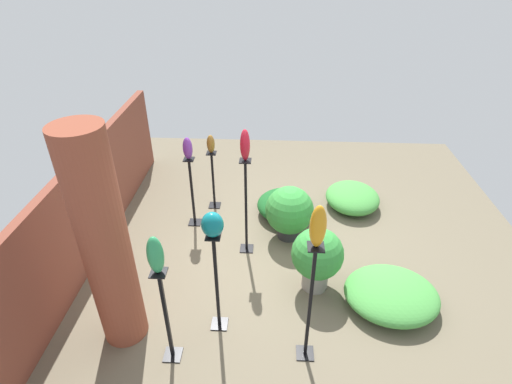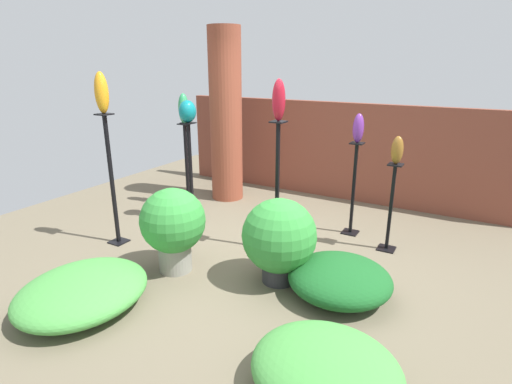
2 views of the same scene
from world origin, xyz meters
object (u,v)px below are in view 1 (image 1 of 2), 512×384
object	(u,v)px
art_vase_amber	(318,227)
art_vase_bronze	(211,144)
pedestal_violet	(192,195)
pedestal_amber	(309,309)
art_vase_jade	(155,255)
potted_plant_front_left	(289,211)
brick_pillar	(105,245)
pedestal_ruby	(246,211)
potted_plant_near_pillar	(317,256)
art_vase_ruby	(245,145)
art_vase_violet	(188,148)
pedestal_jade	(167,320)
pedestal_bronze	(213,183)
art_vase_teal	(212,225)
pedestal_teal	(217,287)

from	to	relation	value
art_vase_amber	art_vase_bronze	size ratio (longest dim) A/B	1.46
pedestal_violet	pedestal_amber	bearing A→B (deg)	-144.78
art_vase_amber	art_vase_jade	distance (m)	1.54
art_vase_bronze	potted_plant_front_left	xyz separation A→B (m)	(-0.80, -1.29, -0.73)
brick_pillar	potted_plant_front_left	bearing A→B (deg)	-45.62
pedestal_amber	pedestal_ruby	distance (m)	1.97
pedestal_ruby	potted_plant_near_pillar	bearing A→B (deg)	-126.31
art_vase_ruby	art_vase_violet	world-z (taller)	art_vase_ruby
pedestal_violet	art_vase_ruby	distance (m)	1.64
brick_pillar	pedestal_ruby	size ratio (longest dim) A/B	1.74
brick_pillar	art_vase_violet	xyz separation A→B (m)	(2.21, -0.42, 0.05)
brick_pillar	pedestal_jade	distance (m)	1.02
pedestal_violet	pedestal_bronze	size ratio (longest dim) A/B	1.14
art_vase_teal	brick_pillar	bearing A→B (deg)	97.55
art_vase_amber	art_vase_violet	distance (m)	3.00
pedestal_jade	potted_plant_front_left	distance (m)	2.62
pedestal_jade	brick_pillar	bearing A→B (deg)	63.76
art_vase_violet	pedestal_violet	bearing A→B (deg)	-90.00
brick_pillar	art_vase_ruby	size ratio (longest dim) A/B	5.97
pedestal_teal	potted_plant_near_pillar	world-z (taller)	pedestal_teal
brick_pillar	pedestal_bronze	size ratio (longest dim) A/B	2.53
art_vase_teal	art_vase_ruby	world-z (taller)	art_vase_ruby
brick_pillar	pedestal_teal	xyz separation A→B (m)	(0.15, -1.11, -0.69)
pedestal_amber	potted_plant_front_left	size ratio (longest dim) A/B	1.81
art_vase_teal	art_vase_ruby	size ratio (longest dim) A/B	0.64
brick_pillar	pedestal_amber	world-z (taller)	brick_pillar
pedestal_jade	pedestal_bronze	world-z (taller)	pedestal_jade
art_vase_ruby	potted_plant_front_left	world-z (taller)	art_vase_ruby
potted_plant_near_pillar	pedestal_violet	bearing A→B (deg)	54.56
pedestal_teal	pedestal_bronze	bearing A→B (deg)	9.28
pedestal_ruby	art_vase_violet	xyz separation A→B (m)	(0.63, 0.91, 0.67)
pedestal_violet	art_vase_teal	bearing A→B (deg)	-161.72
pedestal_amber	pedestal_bronze	bearing A→B (deg)	26.23
art_vase_teal	art_vase_jade	xyz separation A→B (m)	(-0.46, 0.47, -0.03)
art_vase_teal	art_vase_jade	size ratio (longest dim) A/B	0.66
brick_pillar	potted_plant_front_left	distance (m)	2.89
art_vase_teal	pedestal_bronze	bearing A→B (deg)	9.28
pedestal_amber	art_vase_amber	bearing A→B (deg)	0.00
art_vase_bronze	brick_pillar	bearing A→B (deg)	165.97
art_vase_amber	potted_plant_near_pillar	distance (m)	1.69
pedestal_bronze	potted_plant_near_pillar	size ratio (longest dim) A/B	1.15
pedestal_teal	potted_plant_front_left	xyz separation A→B (m)	(1.79, -0.87, -0.16)
art_vase_teal	potted_plant_front_left	world-z (taller)	art_vase_teal
art_vase_teal	art_vase_amber	bearing A→B (deg)	-109.20
brick_pillar	art_vase_ruby	bearing A→B (deg)	-40.16
pedestal_ruby	art_vase_jade	xyz separation A→B (m)	(-1.90, 0.71, 0.79)
pedestal_ruby	potted_plant_front_left	distance (m)	0.76
art_vase_teal	potted_plant_front_left	bearing A→B (deg)	-25.93
pedestal_ruby	potted_plant_near_pillar	distance (m)	1.23
brick_pillar	pedestal_teal	bearing A→B (deg)	-82.45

